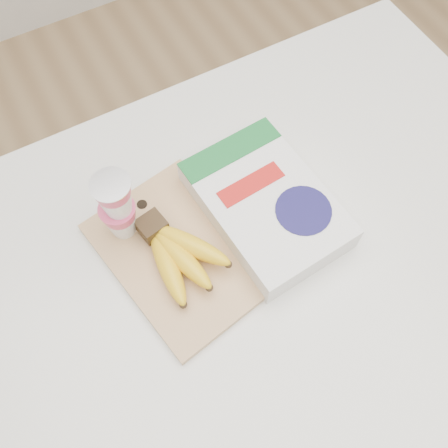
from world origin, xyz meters
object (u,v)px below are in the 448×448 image
object	(u,v)px
yogurt_stack	(117,206)
cereal_box	(266,205)
bananas	(177,253)
cutting_board	(181,253)
table	(240,329)

from	to	relation	value
yogurt_stack	cereal_box	distance (m)	0.27
bananas	yogurt_stack	bearing A→B (deg)	120.07
cutting_board	bananas	distance (m)	0.04
table	cutting_board	size ratio (longest dim) A/B	4.03
bananas	cereal_box	size ratio (longest dim) A/B	0.60
table	cereal_box	xyz separation A→B (m)	(0.08, 0.06, 0.53)
bananas	cereal_box	world-z (taller)	bananas
yogurt_stack	table	bearing A→B (deg)	-41.56
yogurt_stack	cutting_board	bearing A→B (deg)	-52.14
cutting_board	cereal_box	xyz separation A→B (m)	(0.18, 0.00, 0.02)
cutting_board	cereal_box	world-z (taller)	cereal_box
cereal_box	yogurt_stack	bearing A→B (deg)	155.98
bananas	cutting_board	bearing A→B (deg)	45.87
cutting_board	bananas	size ratio (longest dim) A/B	1.72
cutting_board	cereal_box	distance (m)	0.18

